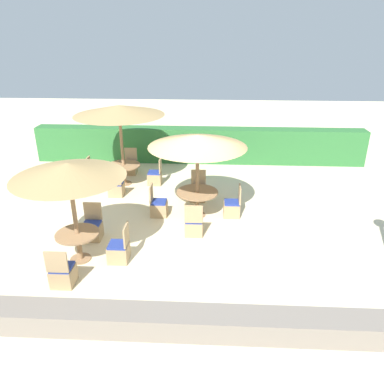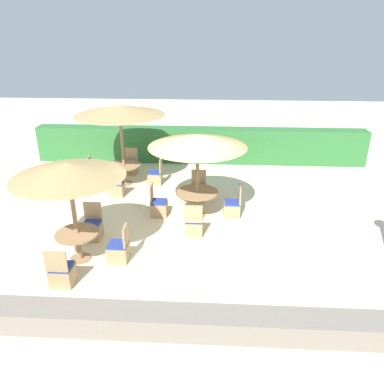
{
  "view_description": "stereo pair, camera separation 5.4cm",
  "coord_description": "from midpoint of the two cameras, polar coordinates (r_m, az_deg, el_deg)",
  "views": [
    {
      "loc": [
        0.49,
        -8.7,
        5.0
      ],
      "look_at": [
        0.0,
        0.6,
        0.9
      ],
      "focal_mm": 35.0,
      "sensor_mm": 36.0,
      "label": 1
    },
    {
      "loc": [
        0.54,
        -8.7,
        5.0
      ],
      "look_at": [
        0.0,
        0.6,
        0.9
      ],
      "focal_mm": 35.0,
      "sensor_mm": 36.0,
      "label": 2
    }
  ],
  "objects": [
    {
      "name": "ground_plane",
      "position": [
        10.04,
        -0.05,
        -6.09
      ],
      "size": [
        40.0,
        40.0,
        0.0
      ],
      "primitive_type": "plane",
      "color": "beige"
    },
    {
      "name": "hedge_row",
      "position": [
        15.1,
        1.25,
        7.17
      ],
      "size": [
        13.0,
        0.7,
        1.38
      ],
      "primitive_type": "cube",
      "color": "#2D6B33",
      "rests_on": "ground_plane"
    },
    {
      "name": "stone_border",
      "position": [
        7.0,
        -1.89,
        -19.23
      ],
      "size": [
        10.0,
        0.56,
        0.45
      ],
      "primitive_type": "cube",
      "color": "slate",
      "rests_on": "ground_plane"
    },
    {
      "name": "parasol_center",
      "position": [
        10.08,
        1.02,
        7.74
      ],
      "size": [
        2.68,
        2.68,
        2.39
      ],
      "color": "#93704C",
      "rests_on": "ground_plane"
    },
    {
      "name": "round_table_center",
      "position": [
        10.64,
        0.96,
        -0.63
      ],
      "size": [
        1.19,
        1.19,
        0.75
      ],
      "color": "#93704C",
      "rests_on": "ground_plane"
    },
    {
      "name": "patio_chair_center_east",
      "position": [
        10.81,
        6.31,
        -2.38
      ],
      "size": [
        0.46,
        0.46,
        0.93
      ],
      "rotation": [
        0.0,
        0.0,
        1.57
      ],
      "color": "tan",
      "rests_on": "ground_plane"
    },
    {
      "name": "patio_chair_center_west",
      "position": [
        10.84,
        -4.99,
        -2.25
      ],
      "size": [
        0.46,
        0.46,
        0.93
      ],
      "rotation": [
        0.0,
        0.0,
        -1.57
      ],
      "color": "tan",
      "rests_on": "ground_plane"
    },
    {
      "name": "patio_chair_center_north",
      "position": [
        11.77,
        1.12,
        0.03
      ],
      "size": [
        0.46,
        0.46,
        0.93
      ],
      "rotation": [
        0.0,
        0.0,
        3.14
      ],
      "color": "tan",
      "rests_on": "ground_plane"
    },
    {
      "name": "patio_chair_center_south",
      "position": [
        9.81,
        0.43,
        -5.12
      ],
      "size": [
        0.46,
        0.46,
        0.93
      ],
      "color": "tan",
      "rests_on": "ground_plane"
    },
    {
      "name": "parasol_back_left",
      "position": [
        12.56,
        -10.85,
        12.13
      ],
      "size": [
        2.95,
        2.95,
        2.73
      ],
      "color": "#93704C",
      "rests_on": "ground_plane"
    },
    {
      "name": "round_table_back_left",
      "position": [
        13.09,
        -10.19,
        3.58
      ],
      "size": [
        1.16,
        1.16,
        0.7
      ],
      "color": "#93704C",
      "rests_on": "ground_plane"
    },
    {
      "name": "patio_chair_back_left_south",
      "position": [
        12.3,
        -11.28,
        0.62
      ],
      "size": [
        0.46,
        0.46,
        0.93
      ],
      "color": "tan",
      "rests_on": "ground_plane"
    },
    {
      "name": "patio_chair_back_left_north",
      "position": [
        14.13,
        -9.16,
        3.85
      ],
      "size": [
        0.46,
        0.46,
        0.93
      ],
      "rotation": [
        0.0,
        0.0,
        3.14
      ],
      "color": "tan",
      "rests_on": "ground_plane"
    },
    {
      "name": "patio_chair_back_left_west",
      "position": [
        13.49,
        -14.4,
        2.43
      ],
      "size": [
        0.46,
        0.46,
        0.93
      ],
      "rotation": [
        0.0,
        0.0,
        -1.57
      ],
      "color": "tan",
      "rests_on": "ground_plane"
    },
    {
      "name": "patio_chair_back_left_east",
      "position": [
        13.03,
        -5.44,
        2.33
      ],
      "size": [
        0.46,
        0.46,
        0.93
      ],
      "rotation": [
        0.0,
        0.0,
        1.57
      ],
      "color": "tan",
      "rests_on": "ground_plane"
    },
    {
      "name": "parasol_front_left",
      "position": [
        8.35,
        -18.2,
        3.15
      ],
      "size": [
        2.44,
        2.44,
        2.4
      ],
      "color": "#93704C",
      "rests_on": "ground_plane"
    },
    {
      "name": "round_table_front_left",
      "position": [
        9.05,
        -16.85,
        -6.86
      ],
      "size": [
        0.99,
        0.99,
        0.71
      ],
      "color": "#93704C",
      "rests_on": "ground_plane"
    },
    {
      "name": "patio_chair_front_left_north",
      "position": [
        9.97,
        -14.81,
        -5.46
      ],
      "size": [
        0.46,
        0.46,
        0.93
      ],
      "rotation": [
        0.0,
        0.0,
        3.14
      ],
      "color": "tan",
      "rests_on": "ground_plane"
    },
    {
      "name": "patio_chair_front_left_south",
      "position": [
        8.48,
        -18.99,
        -11.68
      ],
      "size": [
        0.46,
        0.46,
        0.93
      ],
      "color": "tan",
      "rests_on": "ground_plane"
    },
    {
      "name": "patio_chair_front_left_east",
      "position": [
        8.94,
        -10.91,
        -8.73
      ],
      "size": [
        0.46,
        0.46,
        0.93
      ],
      "rotation": [
        0.0,
        0.0,
        1.57
      ],
      "color": "tan",
      "rests_on": "ground_plane"
    }
  ]
}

